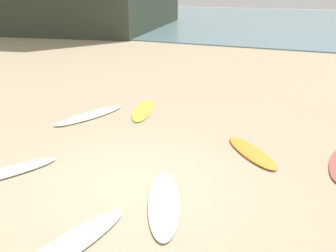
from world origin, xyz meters
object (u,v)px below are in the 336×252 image
surfboard_5 (10,171)px  surfboard_0 (61,250)px  surfboard_6 (143,110)px  surfboard_2 (90,115)px  surfboard_1 (252,152)px  surfboard_4 (164,202)px

surfboard_5 → surfboard_0: bearing=176.5°
surfboard_0 → surfboard_6: surfboard_0 is taller
surfboard_2 → surfboard_1: bearing=9.5°
surfboard_0 → surfboard_5: size_ratio=1.26×
surfboard_4 → surfboard_6: bearing=-82.6°
surfboard_1 → surfboard_6: size_ratio=0.88×
surfboard_2 → surfboard_4: 5.25m
surfboard_5 → surfboard_6: (0.72, 4.73, -0.01)m
surfboard_4 → surfboard_6: size_ratio=1.04×
surfboard_1 → surfboard_5: size_ratio=0.95×
surfboard_4 → surfboard_0: bearing=40.2°
surfboard_0 → surfboard_2: (-3.08, 5.22, 0.00)m
surfboard_5 → surfboard_2: bearing=-54.3°
surfboard_0 → surfboard_1: (1.88, 4.51, 0.00)m
surfboard_0 → surfboard_4: bearing=77.1°
surfboard_2 → surfboard_4: size_ratio=1.08×
surfboard_0 → surfboard_6: 6.55m
surfboard_6 → surfboard_5: bearing=-115.6°
surfboard_2 → surfboard_6: bearing=58.3°
surfboard_2 → surfboard_4: bearing=-23.5°
surfboard_0 → surfboard_1: 4.89m
surfboard_1 → surfboard_5: (-4.45, -2.96, -0.00)m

